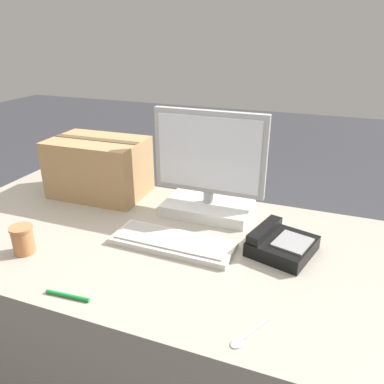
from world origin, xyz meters
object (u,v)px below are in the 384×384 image
Objects in this scene: desk_phone at (281,244)px; pen_marker at (68,296)px; monitor at (209,177)px; spoon at (244,338)px; paper_cup_right at (23,240)px; cardboard_box at (99,167)px; keyboard at (173,242)px.

desk_phone is 0.71m from pen_marker.
spoon is (0.31, -0.64, -0.16)m from monitor.
spoon is at bearing -8.52° from paper_cup_right.
spoon is 0.33× the size of cardboard_box.
monitor is 0.73m from paper_cup_right.
pen_marker is at bearing -123.40° from desk_phone.
monitor reaches higher than keyboard.
cardboard_box is at bearing 111.83° from pen_marker.
monitor reaches higher than pen_marker.
paper_cup_right is at bearing -133.63° from monitor.
monitor is at bearing 46.37° from paper_cup_right.
monitor is at bearing 68.89° from pen_marker.
spoon is (0.34, -0.34, -0.01)m from keyboard.
monitor is at bearing 84.82° from keyboard.
monitor reaches higher than paper_cup_right.
monitor reaches higher than desk_phone.
monitor reaches higher than cardboard_box.
pen_marker is at bearing -59.66° from spoon.
monitor is 4.60× the size of paper_cup_right.
desk_phone is at bearing 36.69° from pen_marker.
spoon is at bearing -43.64° from keyboard.
paper_cup_right is 0.71× the size of pen_marker.
keyboard is 1.05× the size of cardboard_box.
keyboard reaches higher than spoon.
desk_phone is 2.50× the size of paper_cup_right.
desk_phone is at bearing -155.69° from spoon.
keyboard is 3.22× the size of spoon.
monitor is 0.41m from desk_phone.
cardboard_box is at bearing -177.85° from desk_phone.
desk_phone is at bearing 15.71° from keyboard.
paper_cup_right is at bearing -71.02° from spoon.
paper_cup_right is (-0.50, -0.52, -0.11)m from monitor.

